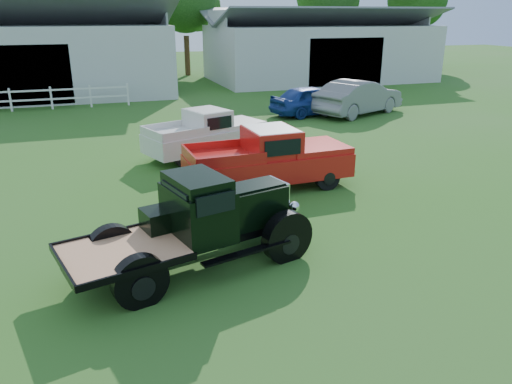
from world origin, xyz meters
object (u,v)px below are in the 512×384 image
object	(u,v)px
red_pickup	(268,158)
misc_car_blue	(312,100)
vintage_flatbed	(194,223)
misc_car_grey	(359,97)
white_pickup	(206,134)

from	to	relation	value
red_pickup	misc_car_blue	xyz separation A→B (m)	(5.98, 9.86, -0.16)
vintage_flatbed	misc_car_grey	xyz separation A→B (m)	(11.31, 13.36, -0.10)
vintage_flatbed	misc_car_blue	world-z (taller)	vintage_flatbed
red_pickup	misc_car_grey	xyz separation A→B (m)	(8.25, 9.23, -0.04)
vintage_flatbed	white_pickup	distance (m)	8.34
vintage_flatbed	misc_car_grey	bearing A→B (deg)	35.17
misc_car_blue	misc_car_grey	world-z (taller)	misc_car_grey
red_pickup	misc_car_blue	world-z (taller)	red_pickup
red_pickup	white_pickup	xyz separation A→B (m)	(-0.92, 3.93, -0.07)
vintage_flatbed	misc_car_blue	size ratio (longest dim) A/B	1.12
white_pickup	red_pickup	bearing A→B (deg)	-96.06
white_pickup	misc_car_grey	bearing A→B (deg)	10.74
white_pickup	misc_car_blue	xyz separation A→B (m)	(6.90, 5.93, -0.08)
red_pickup	white_pickup	distance (m)	4.04
misc_car_blue	misc_car_grey	size ratio (longest dim) A/B	0.83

